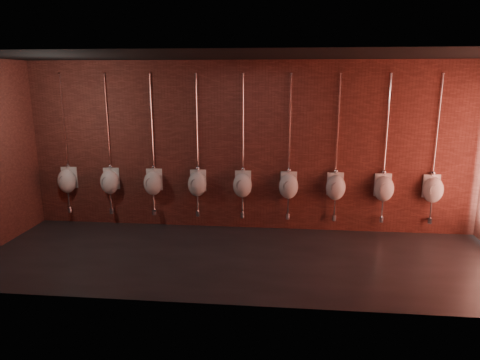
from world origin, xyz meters
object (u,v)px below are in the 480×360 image
object	(u,v)px
urinal_3	(197,183)
urinal_6	(336,187)
urinal_5	(289,185)
urinal_4	(242,184)
urinal_1	(110,181)
urinal_7	(384,188)
urinal_2	(153,182)
urinal_0	(67,180)
urinal_8	(433,189)

from	to	relation	value
urinal_3	urinal_6	distance (m)	2.62
urinal_5	urinal_4	bearing A→B (deg)	180.00
urinal_1	urinal_5	xyz separation A→B (m)	(3.50, 0.00, 0.00)
urinal_5	urinal_7	distance (m)	1.75
urinal_2	urinal_6	world-z (taller)	same
urinal_2	urinal_5	xyz separation A→B (m)	(2.62, 0.00, 0.00)
urinal_7	urinal_1	bearing A→B (deg)	180.00
urinal_0	urinal_4	distance (m)	3.50
urinal_3	urinal_7	xyz separation A→B (m)	(3.50, 0.00, 0.00)
urinal_1	urinal_8	distance (m)	6.12
urinal_5	urinal_6	distance (m)	0.87
urinal_0	urinal_4	world-z (taller)	same
urinal_3	urinal_5	size ratio (longest dim) A/B	1.00
urinal_4	urinal_7	size ratio (longest dim) A/B	1.00
urinal_3	urinal_4	xyz separation A→B (m)	(0.87, 0.00, 0.00)
urinal_0	urinal_2	size ratio (longest dim) A/B	1.00
urinal_1	urinal_4	bearing A→B (deg)	0.00
urinal_0	urinal_6	xyz separation A→B (m)	(5.24, 0.00, 0.00)
urinal_6	urinal_4	bearing A→B (deg)	180.00
urinal_7	urinal_0	bearing A→B (deg)	180.00
urinal_6	urinal_1	bearing A→B (deg)	180.00
urinal_3	urinal_4	bearing A→B (deg)	0.00
urinal_1	urinal_5	world-z (taller)	same
urinal_0	urinal_8	size ratio (longest dim) A/B	1.00
urinal_4	urinal_6	xyz separation A→B (m)	(1.75, 0.00, 0.00)
urinal_4	urinal_6	size ratio (longest dim) A/B	1.00
urinal_2	urinal_8	bearing A→B (deg)	0.00
urinal_1	urinal_0	bearing A→B (deg)	180.00
urinal_0	urinal_5	xyz separation A→B (m)	(4.37, 0.00, 0.00)
urinal_8	urinal_5	bearing A→B (deg)	180.00
urinal_1	urinal_3	distance (m)	1.75
urinal_3	urinal_5	xyz separation A→B (m)	(1.75, 0.00, 0.00)
urinal_2	urinal_4	size ratio (longest dim) A/B	1.00
urinal_8	urinal_1	bearing A→B (deg)	180.00
urinal_4	urinal_7	xyz separation A→B (m)	(2.62, 0.00, 0.00)
urinal_0	urinal_1	bearing A→B (deg)	0.00
urinal_1	urinal_2	world-z (taller)	same
urinal_0	urinal_6	distance (m)	5.24
urinal_5	urinal_8	size ratio (longest dim) A/B	1.00
urinal_2	urinal_3	size ratio (longest dim) A/B	1.00
urinal_2	urinal_3	bearing A→B (deg)	0.00
urinal_1	urinal_6	xyz separation A→B (m)	(4.37, 0.00, 0.00)
urinal_5	urinal_1	bearing A→B (deg)	180.00
urinal_6	urinal_2	bearing A→B (deg)	180.00
urinal_1	urinal_3	bearing A→B (deg)	0.00
urinal_5	urinal_7	size ratio (longest dim) A/B	1.00
urinal_3	urinal_0	bearing A→B (deg)	180.00
urinal_5	urinal_8	xyz separation A→B (m)	(2.62, 0.00, 0.00)
urinal_8	urinal_7	bearing A→B (deg)	180.00
urinal_0	urinal_3	bearing A→B (deg)	0.00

